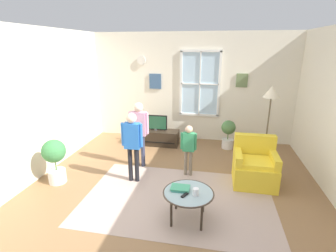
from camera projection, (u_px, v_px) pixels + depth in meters
ground_plane at (170, 198)px, 4.33m from camera, size 5.88×6.63×0.02m
back_wall at (191, 87)px, 6.77m from camera, size 5.28×0.17×2.83m
side_wall_left at (17, 110)px, 4.39m from camera, size 0.12×6.03×2.83m
area_rug at (178, 198)px, 4.31m from camera, size 3.14×2.09×0.01m
tv_stand at (156, 137)px, 6.64m from camera, size 1.19×0.43×0.39m
television at (156, 122)px, 6.52m from camera, size 0.60×0.08×0.40m
armchair at (254, 167)px, 4.73m from camera, size 0.76×0.74×0.87m
coffee_table at (188, 194)px, 3.67m from camera, size 0.75×0.75×0.46m
book_stack at (180, 188)px, 3.73m from camera, size 0.28×0.20×0.04m
cup at (196, 192)px, 3.58m from camera, size 0.09×0.09×0.11m
remote_near_books at (185, 195)px, 3.58m from camera, size 0.10×0.14×0.02m
person_green_shirt at (189, 145)px, 4.90m from camera, size 0.31×0.14×1.04m
person_pink_shirt at (139, 127)px, 5.23m from camera, size 0.42×0.19×1.39m
person_blue_shirt at (132, 140)px, 4.63m from camera, size 0.40×0.18×1.34m
potted_plant_by_window at (228, 132)px, 6.32m from camera, size 0.35×0.35×0.72m
potted_plant_corner at (55, 157)px, 4.68m from camera, size 0.43×0.43×0.85m
floor_lamp at (271, 101)px, 4.89m from camera, size 0.32×0.32×1.75m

